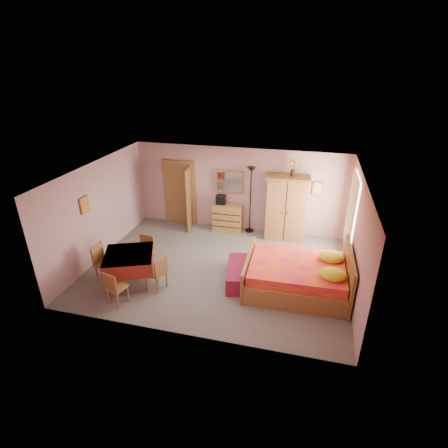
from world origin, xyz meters
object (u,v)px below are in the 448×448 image
(sunflower_vase, at_px, (293,168))
(chest_of_drawers, at_px, (228,218))
(chair_south, at_px, (117,287))
(chair_north, at_px, (144,253))
(stereo, at_px, (221,200))
(bench, at_px, (237,274))
(wardrobe, at_px, (286,208))
(bed, at_px, (297,268))
(chair_east, at_px, (156,272))
(chair_west, at_px, (106,263))
(floor_lamp, at_px, (250,200))
(dining_table, at_px, (130,268))
(wall_mirror, at_px, (230,182))

(sunflower_vase, bearing_deg, chest_of_drawers, 179.07)
(sunflower_vase, relative_size, chair_south, 0.57)
(chair_north, bearing_deg, stereo, -112.50)
(stereo, height_order, bench, stereo)
(wardrobe, bearing_deg, bed, -82.55)
(chair_east, bearing_deg, chair_south, 161.36)
(chair_west, bearing_deg, sunflower_vase, 132.59)
(chair_south, height_order, chair_east, chair_east)
(chair_west, bearing_deg, bed, 102.88)
(floor_lamp, relative_size, chair_south, 2.51)
(floor_lamp, bearing_deg, dining_table, -122.85)
(wardrobe, bearing_deg, chair_west, -144.12)
(bench, bearing_deg, stereo, 112.26)
(wall_mirror, height_order, floor_lamp, floor_lamp)
(chair_south, xyz_separation_m, chair_east, (0.62, 0.73, 0.01))
(bench, distance_m, chair_north, 2.47)
(chest_of_drawers, height_order, bench, chest_of_drawers)
(sunflower_vase, relative_size, bench, 0.37)
(wardrobe, bearing_deg, wall_mirror, 166.66)
(floor_lamp, relative_size, wardrobe, 1.06)
(bed, relative_size, bench, 1.85)
(sunflower_vase, xyz_separation_m, bed, (0.41, -2.60, -1.64))
(bed, height_order, chair_west, bed)
(chair_west, height_order, chair_east, chair_west)
(chair_north, relative_size, chair_west, 0.92)
(floor_lamp, relative_size, bench, 1.62)
(chest_of_drawers, xyz_separation_m, stereo, (-0.23, 0.05, 0.57))
(dining_table, bearing_deg, chair_south, -85.02)
(floor_lamp, xyz_separation_m, dining_table, (-2.26, -3.49, -0.64))
(sunflower_vase, height_order, bench, sunflower_vase)
(wall_mirror, height_order, stereo, wall_mirror)
(bed, relative_size, chair_west, 2.52)
(floor_lamp, distance_m, sunflower_vase, 1.67)
(floor_lamp, xyz_separation_m, bed, (1.61, -2.74, -0.49))
(sunflower_vase, height_order, chair_south, sunflower_vase)
(wall_mirror, xyz_separation_m, chair_south, (-1.51, -4.36, -1.14))
(chest_of_drawers, distance_m, bed, 3.49)
(stereo, bearing_deg, wall_mirror, 34.17)
(bench, distance_m, dining_table, 2.57)
(wardrobe, xyz_separation_m, chair_north, (-3.34, -2.58, -0.54))
(chest_of_drawers, bearing_deg, bench, -72.63)
(wardrobe, relative_size, chair_west, 2.07)
(wall_mirror, distance_m, dining_table, 4.09)
(floor_lamp, height_order, dining_table, floor_lamp)
(dining_table, xyz_separation_m, chair_east, (0.69, -0.03, 0.02))
(chair_north, bearing_deg, chair_south, 95.67)
(stereo, relative_size, bench, 0.23)
(chair_west, bearing_deg, chair_south, 46.66)
(floor_lamp, relative_size, chair_east, 2.45)
(bench, distance_m, chair_west, 3.20)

